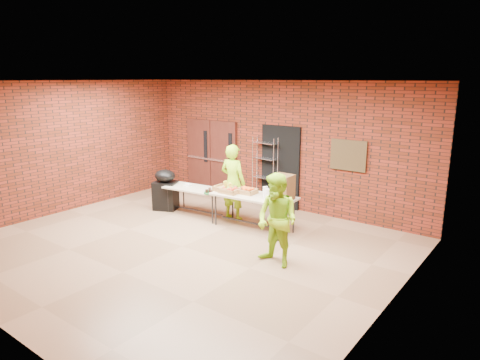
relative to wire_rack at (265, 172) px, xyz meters
The scene contains 19 objects.
room 3.40m from the wire_rack, 85.24° to the right, with size 8.08×7.08×3.28m.
double_doors 1.93m from the wire_rack, behind, with size 1.78×0.12×2.10m.
dark_doorway 0.43m from the wire_rack, 20.39° to the left, with size 1.10×0.06×2.10m, color black.
bronze_plaque 2.28m from the wire_rack, ahead, with size 0.85×0.04×0.70m, color #43331B.
wire_rack is the anchor object (origin of this frame).
table_left 1.88m from the wire_rack, 117.86° to the right, with size 1.70×0.86×0.67m.
table_right 1.82m from the wire_rack, 63.70° to the right, with size 1.93×0.93×0.77m.
basket_bananas 1.73m from the wire_rack, 87.54° to the right, with size 0.46×0.36×0.14m.
basket_oranges 1.70m from the wire_rack, 69.82° to the right, with size 0.42×0.33×0.13m.
basket_apples 1.81m from the wire_rack, 81.41° to the right, with size 0.43×0.33×0.13m.
muffin_tray 1.77m from the wire_rack, 98.59° to the right, with size 0.44×0.44×0.11m.
napkin_box 2.02m from the wire_rack, 126.19° to the right, with size 0.16×0.11×0.05m, color white.
coffee_dispenser 2.15m from the wire_rack, 46.19° to the right, with size 0.41×0.37×0.54m, color #4E331B.
cup_stack_front 2.06m from the wire_rack, 56.06° to the right, with size 0.09×0.09×0.26m, color white.
cup_stack_mid 2.18m from the wire_rack, 54.84° to the right, with size 0.08×0.08×0.25m, color white.
cup_stack_back 1.97m from the wire_rack, 55.36° to the right, with size 0.08×0.08×0.24m, color white.
covered_grill 2.57m from the wire_rack, 135.56° to the right, with size 0.70×0.66×1.02m.
volunteer_woman 1.36m from the wire_rack, 89.08° to the right, with size 0.65×0.43×1.79m, color #90CF17.
volunteer_man 3.65m from the wire_rack, 52.70° to the right, with size 0.81×0.63×1.66m, color #90CF17.
Camera 1 is at (5.70, -5.63, 3.26)m, focal length 32.00 mm.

